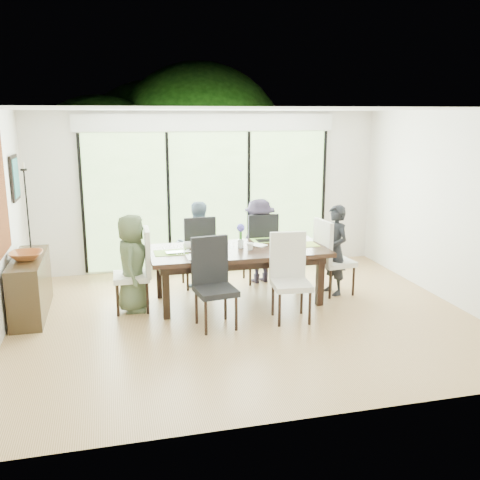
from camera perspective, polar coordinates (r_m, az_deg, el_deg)
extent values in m
cube|color=olive|center=(7.21, 0.48, -8.24)|extent=(6.00, 5.00, 0.01)
cube|color=white|center=(6.71, 0.53, 13.83)|extent=(6.00, 5.00, 0.01)
cube|color=silver|center=(9.25, -3.36, 5.25)|extent=(6.00, 0.02, 2.70)
cube|color=silver|center=(4.51, 8.43, -3.52)|extent=(6.00, 0.02, 2.70)
cube|color=silver|center=(8.11, 21.62, 3.19)|extent=(0.02, 5.00, 2.70)
cube|color=#598C3F|center=(9.23, -3.30, 4.29)|extent=(4.20, 0.02, 2.30)
cube|color=white|center=(9.11, -3.40, 12.39)|extent=(4.40, 0.06, 0.28)
cube|color=black|center=(9.08, -16.45, 3.62)|extent=(0.05, 0.04, 2.30)
cube|color=black|center=(9.12, -7.63, 4.09)|extent=(0.05, 0.04, 2.30)
cube|color=black|center=(9.38, 0.93, 4.45)|extent=(0.05, 0.04, 2.30)
cube|color=black|center=(9.82, 8.88, 4.70)|extent=(0.05, 0.04, 2.30)
cube|color=brown|center=(10.39, -4.16, -1.75)|extent=(6.00, 1.80, 0.10)
cube|color=brown|center=(11.03, -4.91, 2.32)|extent=(6.00, 0.08, 0.06)
sphere|color=#14380F|center=(11.76, -14.54, 7.02)|extent=(3.20, 3.20, 3.20)
sphere|color=#14380F|center=(12.50, -4.36, 9.41)|extent=(4.00, 4.00, 4.00)
sphere|color=#14380F|center=(12.21, 4.74, 6.76)|extent=(2.80, 2.80, 2.80)
sphere|color=#14380F|center=(13.08, -9.24, 8.66)|extent=(3.60, 3.60, 3.60)
cube|color=black|center=(7.57, -0.20, -1.16)|extent=(2.50, 1.15, 0.06)
cube|color=black|center=(7.60, -0.20, -1.85)|extent=(2.30, 0.94, 0.10)
cube|color=black|center=(7.10, -7.90, -5.57)|extent=(0.09, 0.09, 0.72)
cube|color=black|center=(7.61, 8.52, -4.30)|extent=(0.09, 0.09, 0.72)
cube|color=black|center=(7.92, -8.57, -3.60)|extent=(0.09, 0.09, 0.72)
cube|color=black|center=(8.38, 6.31, -2.59)|extent=(0.09, 0.09, 0.72)
imported|color=#475539|center=(7.40, -11.42, -2.41)|extent=(0.50, 0.69, 1.35)
imported|color=black|center=(8.06, 10.08, -1.06)|extent=(0.52, 0.70, 1.35)
imported|color=slate|center=(8.30, -4.57, -0.48)|extent=(0.68, 0.48, 1.35)
imported|color=#241E2D|center=(8.51, 2.08, -0.09)|extent=(0.69, 0.51, 1.35)
cube|color=#7CA83C|center=(7.41, -7.36, -1.34)|extent=(0.46, 0.33, 0.01)
cube|color=#90A33A|center=(7.84, 6.57, -0.50)|extent=(0.46, 0.33, 0.01)
cube|color=#8EB641|center=(7.86, -4.08, -0.41)|extent=(0.46, 0.33, 0.01)
cube|color=#85C044|center=(8.08, 2.92, 0.00)|extent=(0.46, 0.33, 0.01)
cube|color=white|center=(7.17, -3.91, -1.74)|extent=(0.46, 0.33, 0.01)
cube|color=black|center=(7.82, -3.30, -0.38)|extent=(0.27, 0.19, 0.01)
cube|color=black|center=(8.02, 2.68, -0.05)|extent=(0.25, 0.18, 0.01)
cube|color=white|center=(7.71, 4.95, -0.70)|extent=(0.31, 0.23, 0.00)
cube|color=white|center=(7.17, -3.91, -1.62)|extent=(0.27, 0.27, 0.03)
cube|color=#C15A16|center=(7.16, -3.91, -1.47)|extent=(0.21, 0.21, 0.01)
cylinder|color=silver|center=(7.61, 0.08, -0.37)|extent=(0.08, 0.08, 0.13)
cylinder|color=#337226|center=(7.58, 0.08, 0.55)|extent=(0.04, 0.04, 0.17)
sphere|color=#5750CA|center=(7.56, 0.08, 1.33)|extent=(0.11, 0.11, 0.11)
imported|color=silver|center=(7.32, -6.50, -1.40)|extent=(0.36, 0.25, 0.03)
imported|color=white|center=(7.57, -5.63, -0.60)|extent=(0.18, 0.18, 0.10)
imported|color=white|center=(7.50, 1.10, -0.69)|extent=(0.15, 0.15, 0.10)
imported|color=white|center=(7.87, 5.30, -0.06)|extent=(0.15, 0.15, 0.10)
imported|color=white|center=(7.67, 1.53, -0.67)|extent=(0.27, 0.29, 0.02)
cube|color=black|center=(7.71, -21.45, -4.59)|extent=(0.40, 1.41, 0.80)
imported|color=brown|center=(7.49, -21.83, -1.55)|extent=(0.42, 0.42, 0.10)
cylinder|color=black|center=(7.93, -21.39, -0.97)|extent=(0.09, 0.09, 0.04)
cylinder|color=black|center=(7.82, -21.74, 2.98)|extent=(0.02, 0.02, 1.10)
cylinder|color=black|center=(7.75, -22.08, 6.97)|extent=(0.09, 0.09, 0.03)
cylinder|color=silver|center=(7.75, -22.12, 7.35)|extent=(0.03, 0.03, 0.09)
cube|color=black|center=(8.35, -22.90, 6.12)|extent=(0.03, 0.55, 0.65)
cube|color=#1A5254|center=(8.35, -22.76, 6.13)|extent=(0.01, 0.45, 0.55)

